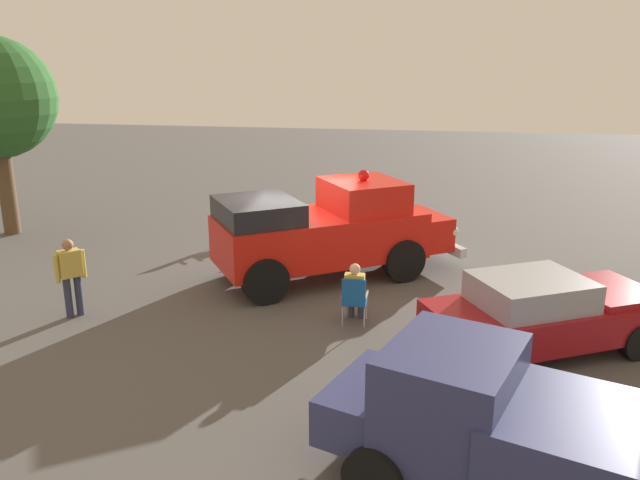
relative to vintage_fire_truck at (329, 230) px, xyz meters
The scene contains 9 objects.
ground_plane 1.37m from the vintage_fire_truck, behind, with size 60.00×60.00×0.00m, color #514F4C.
vintage_fire_truck is the anchor object (origin of this frame).
classic_hot_rod 5.61m from the vintage_fire_truck, 36.51° to the right, with size 4.72×3.65×1.46m.
parked_pickup 8.53m from the vintage_fire_truck, 65.86° to the right, with size 5.13×3.37×1.90m.
lawn_chair_near_truck 2.98m from the vintage_fire_truck, 71.32° to the right, with size 0.52×0.50×1.02m.
lawn_chair_by_car 3.32m from the vintage_fire_truck, 108.86° to the left, with size 0.68×0.68×1.02m.
lawn_chair_spare 4.07m from the vintage_fire_truck, 138.47° to the left, with size 0.69×0.69×1.02m.
spectator_seated 2.84m from the vintage_fire_truck, 70.45° to the right, with size 0.40×0.54×1.29m.
spectator_standing 5.87m from the vintage_fire_truck, 146.27° to the right, with size 0.50×0.54×1.68m.
Camera 1 is at (2.89, -14.72, 5.39)m, focal length 36.20 mm.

